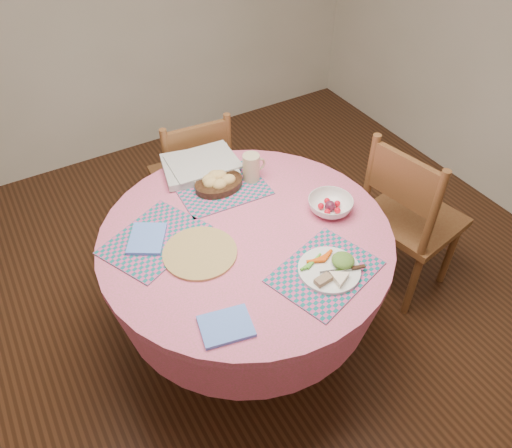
# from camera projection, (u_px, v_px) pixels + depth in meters

# --- Properties ---
(ground) EXTENTS (4.00, 4.00, 0.00)m
(ground) POSITION_uv_depth(u_px,v_px,m) (248.00, 337.00, 2.60)
(ground) COLOR #331C0F
(ground) RESTS_ON ground
(dining_table) EXTENTS (1.24, 1.24, 0.75)m
(dining_table) POSITION_uv_depth(u_px,v_px,m) (246.00, 265.00, 2.22)
(dining_table) COLOR #C85D6E
(dining_table) RESTS_ON ground
(chair_right) EXTENTS (0.50, 0.51, 0.96)m
(chair_right) POSITION_uv_depth(u_px,v_px,m) (408.00, 217.00, 2.54)
(chair_right) COLOR brown
(chair_right) RESTS_ON ground
(chair_back) EXTENTS (0.45, 0.43, 0.89)m
(chair_back) POSITION_uv_depth(u_px,v_px,m) (194.00, 177.00, 2.85)
(chair_back) COLOR brown
(chair_back) RESTS_ON ground
(placemat_front) EXTENTS (0.47, 0.40, 0.01)m
(placemat_front) POSITION_uv_depth(u_px,v_px,m) (325.00, 272.00, 1.93)
(placemat_front) COLOR #126469
(placemat_front) RESTS_ON dining_table
(placemat_left) EXTENTS (0.49, 0.44, 0.01)m
(placemat_left) POSITION_uv_depth(u_px,v_px,m) (155.00, 240.00, 2.06)
(placemat_left) COLOR #126469
(placemat_left) RESTS_ON dining_table
(placemat_back) EXTENTS (0.42, 0.32, 0.01)m
(placemat_back) POSITION_uv_depth(u_px,v_px,m) (222.00, 188.00, 2.31)
(placemat_back) COLOR #126469
(placemat_back) RESTS_ON dining_table
(wicker_trivet) EXTENTS (0.30, 0.30, 0.01)m
(wicker_trivet) POSITION_uv_depth(u_px,v_px,m) (200.00, 253.00, 2.00)
(wicker_trivet) COLOR #9E8344
(wicker_trivet) RESTS_ON dining_table
(napkin_near) EXTENTS (0.21, 0.17, 0.01)m
(napkin_near) POSITION_uv_depth(u_px,v_px,m) (226.00, 326.00, 1.73)
(napkin_near) COLOR #5B84EA
(napkin_near) RESTS_ON dining_table
(napkin_far) EXTENTS (0.21, 0.23, 0.01)m
(napkin_far) POSITION_uv_depth(u_px,v_px,m) (147.00, 238.00, 2.05)
(napkin_far) COLOR #5B84EA
(napkin_far) RESTS_ON placemat_left
(dinner_plate) EXTENTS (0.24, 0.25, 0.05)m
(dinner_plate) POSITION_uv_depth(u_px,v_px,m) (332.00, 268.00, 1.91)
(dinner_plate) COLOR white
(dinner_plate) RESTS_ON placemat_front
(bread_bowl) EXTENTS (0.23, 0.23, 0.08)m
(bread_bowl) POSITION_uv_depth(u_px,v_px,m) (218.00, 181.00, 2.29)
(bread_bowl) COLOR black
(bread_bowl) RESTS_ON placemat_back
(latte_mug) EXTENTS (0.12, 0.08, 0.13)m
(latte_mug) POSITION_uv_depth(u_px,v_px,m) (252.00, 167.00, 2.31)
(latte_mug) COLOR #C5B087
(latte_mug) RESTS_ON placemat_back
(fruit_bowl) EXTENTS (0.23, 0.23, 0.06)m
(fruit_bowl) POSITION_uv_depth(u_px,v_px,m) (330.00, 205.00, 2.18)
(fruit_bowl) COLOR white
(fruit_bowl) RESTS_ON dining_table
(newspaper_stack) EXTENTS (0.39, 0.34, 0.04)m
(newspaper_stack) POSITION_uv_depth(u_px,v_px,m) (200.00, 165.00, 2.40)
(newspaper_stack) COLOR silver
(newspaper_stack) RESTS_ON dining_table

